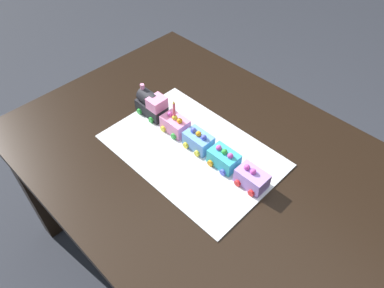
# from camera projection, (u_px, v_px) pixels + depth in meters

# --- Properties ---
(ground_plane) EXTENTS (8.00, 8.00, 0.00)m
(ground_plane) POSITION_uv_depth(u_px,v_px,m) (201.00, 254.00, 1.78)
(ground_plane) COLOR #2D3038
(dining_table) EXTENTS (1.40, 1.00, 0.74)m
(dining_table) POSITION_uv_depth(u_px,v_px,m) (204.00, 174.00, 1.32)
(dining_table) COLOR black
(dining_table) RESTS_ON ground
(cake_board) EXTENTS (0.60, 0.40, 0.00)m
(cake_board) POSITION_uv_depth(u_px,v_px,m) (192.00, 150.00, 1.26)
(cake_board) COLOR silver
(cake_board) RESTS_ON dining_table
(cake_locomotive) EXTENTS (0.14, 0.08, 0.12)m
(cake_locomotive) POSITION_uv_depth(u_px,v_px,m) (152.00, 104.00, 1.36)
(cake_locomotive) COLOR #232328
(cake_locomotive) RESTS_ON cake_board
(cake_car_caboose_bubblegum) EXTENTS (0.10, 0.08, 0.07)m
(cake_car_caboose_bubblegum) POSITION_uv_depth(u_px,v_px,m) (175.00, 124.00, 1.31)
(cake_car_caboose_bubblegum) COLOR pink
(cake_car_caboose_bubblegum) RESTS_ON cake_board
(cake_car_tanker_sky_blue) EXTENTS (0.10, 0.08, 0.07)m
(cake_car_tanker_sky_blue) POSITION_uv_depth(u_px,v_px,m) (198.00, 140.00, 1.25)
(cake_car_tanker_sky_blue) COLOR #669EEA
(cake_car_tanker_sky_blue) RESTS_ON cake_board
(cake_car_hopper_turquoise) EXTENTS (0.10, 0.08, 0.07)m
(cake_car_hopper_turquoise) POSITION_uv_depth(u_px,v_px,m) (224.00, 158.00, 1.19)
(cake_car_hopper_turquoise) COLOR #38B7C6
(cake_car_hopper_turquoise) RESTS_ON cake_board
(cake_car_flatbed_lavender) EXTENTS (0.10, 0.08, 0.07)m
(cake_car_flatbed_lavender) POSITION_uv_depth(u_px,v_px,m) (252.00, 178.00, 1.14)
(cake_car_flatbed_lavender) COLOR #AD84E0
(cake_car_flatbed_lavender) RESTS_ON cake_board
(birthday_candle) EXTENTS (0.01, 0.01, 0.07)m
(birthday_candle) POSITION_uv_depth(u_px,v_px,m) (174.00, 108.00, 1.25)
(birthday_candle) COLOR #F24C59
(birthday_candle) RESTS_ON cake_car_caboose_bubblegum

